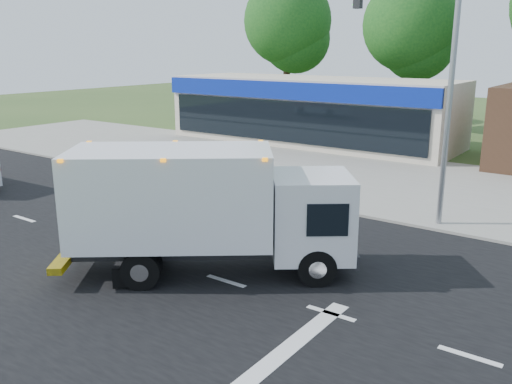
# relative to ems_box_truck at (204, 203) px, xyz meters

# --- Properties ---
(ground) EXTENTS (120.00, 120.00, 0.00)m
(ground) POSITION_rel_ems_box_truck_xyz_m (0.83, -0.17, -1.92)
(ground) COLOR #385123
(ground) RESTS_ON ground
(road_asphalt) EXTENTS (60.00, 14.00, 0.02)m
(road_asphalt) POSITION_rel_ems_box_truck_xyz_m (0.83, -0.17, -1.92)
(road_asphalt) COLOR black
(road_asphalt) RESTS_ON ground
(sidewalk) EXTENTS (60.00, 2.40, 0.12)m
(sidewalk) POSITION_rel_ems_box_truck_xyz_m (0.83, 8.03, -1.86)
(sidewalk) COLOR gray
(sidewalk) RESTS_ON ground
(parking_apron) EXTENTS (60.00, 9.00, 0.02)m
(parking_apron) POSITION_rel_ems_box_truck_xyz_m (0.83, 13.83, -1.91)
(parking_apron) COLOR gray
(parking_apron) RESTS_ON ground
(lane_markings) EXTENTS (55.20, 7.00, 0.01)m
(lane_markings) POSITION_rel_ems_box_truck_xyz_m (2.18, -1.53, -1.90)
(lane_markings) COLOR silver
(lane_markings) RESTS_ON road_asphalt
(ems_box_truck) EXTENTS (7.37, 6.39, 3.33)m
(ems_box_truck) POSITION_rel_ems_box_truck_xyz_m (0.00, 0.00, 0.00)
(ems_box_truck) COLOR black
(ems_box_truck) RESTS_ON ground
(emergency_worker) EXTENTS (0.80, 0.70, 1.97)m
(emergency_worker) POSITION_rel_ems_box_truck_xyz_m (-2.25, -0.46, -0.96)
(emergency_worker) COLOR tan
(emergency_worker) RESTS_ON ground
(retail_strip_mall) EXTENTS (18.00, 6.20, 4.00)m
(retail_strip_mall) POSITION_rel_ems_box_truck_xyz_m (-8.17, 19.75, 0.09)
(retail_strip_mall) COLOR beige
(retail_strip_mall) RESTS_ON ground
(traffic_signal_pole) EXTENTS (3.51, 0.25, 8.00)m
(traffic_signal_pole) POSITION_rel_ems_box_truck_xyz_m (3.19, 7.43, 3.00)
(traffic_signal_pole) COLOR gray
(traffic_signal_pole) RESTS_ON ground
(background_trees) EXTENTS (36.77, 7.39, 12.10)m
(background_trees) POSITION_rel_ems_box_truck_xyz_m (-0.01, 27.99, 5.46)
(background_trees) COLOR #332114
(background_trees) RESTS_ON ground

